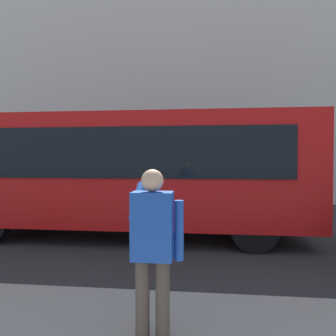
% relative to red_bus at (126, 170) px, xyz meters
% --- Properties ---
extents(ground_plane, '(60.00, 60.00, 0.00)m').
position_rel_red_bus_xyz_m(ground_plane, '(-1.41, 0.03, -1.68)').
color(ground_plane, '#2B2B2D').
extents(building_facade_far, '(28.00, 1.55, 12.00)m').
position_rel_red_bus_xyz_m(building_facade_far, '(-1.43, -6.76, 4.30)').
color(building_facade_far, beige).
rests_on(building_facade_far, ground_plane).
extents(red_bus, '(9.05, 2.54, 3.08)m').
position_rel_red_bus_xyz_m(red_bus, '(0.00, 0.00, 0.00)').
color(red_bus, red).
rests_on(red_bus, ground_plane).
extents(pedestrian_photographer, '(0.53, 0.52, 1.70)m').
position_rel_red_bus_xyz_m(pedestrian_photographer, '(-1.45, 4.71, -0.54)').
color(pedestrian_photographer, '#4C4238').
rests_on(pedestrian_photographer, sidewalk_curb).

